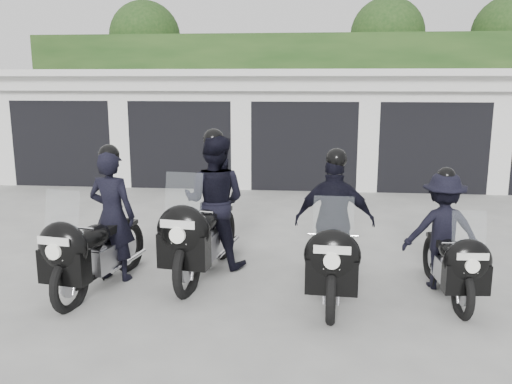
# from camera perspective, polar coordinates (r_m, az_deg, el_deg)

# --- Properties ---
(ground) EXTENTS (80.00, 80.00, 0.00)m
(ground) POSITION_cam_1_polar(r_m,az_deg,el_deg) (8.29, 4.39, -7.42)
(ground) COLOR #9F9F9A
(ground) RESTS_ON ground
(garage_block) EXTENTS (16.40, 6.80, 2.96)m
(garage_block) POSITION_cam_1_polar(r_m,az_deg,el_deg) (15.95, 5.21, 7.05)
(garage_block) COLOR white
(garage_block) RESTS_ON ground
(background_vegetation) EXTENTS (20.00, 3.90, 5.80)m
(background_vegetation) POSITION_cam_1_polar(r_m,az_deg,el_deg) (20.75, 6.48, 11.82)
(background_vegetation) COLOR #183413
(background_vegetation) RESTS_ON ground
(police_bike_a) EXTENTS (0.89, 2.21, 1.93)m
(police_bike_a) POSITION_cam_1_polar(r_m,az_deg,el_deg) (7.41, -16.02, -3.98)
(police_bike_a) COLOR black
(police_bike_a) RESTS_ON ground
(police_bike_b) EXTENTS (1.08, 2.40, 2.10)m
(police_bike_b) POSITION_cam_1_polar(r_m,az_deg,el_deg) (7.74, -4.87, -1.99)
(police_bike_b) COLOR black
(police_bike_b) RESTS_ON ground
(police_bike_c) EXTENTS (1.08, 2.21, 1.92)m
(police_bike_c) POSITION_cam_1_polar(r_m,az_deg,el_deg) (7.03, 8.22, -4.12)
(police_bike_c) COLOR black
(police_bike_c) RESTS_ON ground
(police_bike_d) EXTENTS (1.03, 1.92, 1.67)m
(police_bike_d) POSITION_cam_1_polar(r_m,az_deg,el_deg) (7.40, 19.31, -4.67)
(police_bike_d) COLOR black
(police_bike_d) RESTS_ON ground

